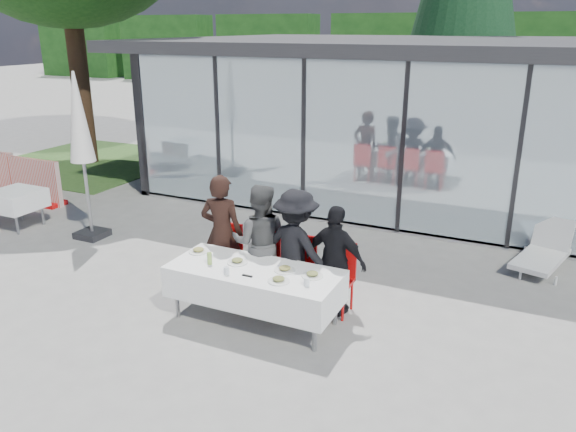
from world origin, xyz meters
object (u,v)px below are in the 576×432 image
at_px(plate_a, 198,251).
at_px(spare_table_left, 16,200).
at_px(diner_chair_b, 264,260).
at_px(lounger, 544,251).
at_px(plate_b, 237,261).
at_px(folded_eyeglasses, 247,276).
at_px(diner_d, 336,261).
at_px(plate_c, 285,269).
at_px(diner_chair_c, 299,266).
at_px(diner_chair_a, 226,253).
at_px(plate_d, 312,275).
at_px(diner_c, 296,249).
at_px(plate_extra, 279,280).
at_px(dining_table, 255,284).
at_px(juice_bottle, 210,259).
at_px(diner_a, 222,233).
at_px(diner_b, 260,242).
at_px(diner_chair_d, 338,274).
at_px(market_umbrella, 80,130).

height_order(plate_a, spare_table_left, plate_a).
height_order(diner_chair_b, lounger, diner_chair_b).
relative_size(plate_b, folded_eyeglasses, 1.96).
xyz_separation_m(diner_d, plate_c, (-0.49, -0.54, 0.01)).
height_order(diner_chair_c, diner_d, diner_d).
xyz_separation_m(diner_chair_a, plate_d, (1.65, -0.65, 0.24)).
relative_size(diner_chair_a, diner_chair_c, 1.00).
bearing_deg(plate_d, diner_c, 130.74).
relative_size(plate_b, plate_extra, 1.00).
xyz_separation_m(dining_table, lounger, (3.40, 3.58, -0.28)).
distance_m(dining_table, juice_bottle, 0.68).
height_order(dining_table, lounger, dining_table).
distance_m(diner_a, plate_extra, 1.59).
relative_size(diner_a, diner_chair_b, 1.80).
distance_m(diner_c, folded_eyeglasses, 0.93).
bearing_deg(diner_b, diner_a, -17.92).
xyz_separation_m(diner_a, folded_eyeglasses, (0.91, -0.89, -0.12)).
distance_m(diner_chair_a, plate_c, 1.44).
bearing_deg(spare_table_left, lounger, 14.02).
distance_m(diner_b, plate_extra, 1.12).
xyz_separation_m(plate_b, folded_eyeglasses, (0.32, -0.31, -0.02)).
relative_size(dining_table, diner_a, 1.29).
height_order(plate_extra, juice_bottle, juice_bottle).
distance_m(diner_chair_d, plate_a, 1.95).
height_order(diner_chair_b, plate_d, diner_chair_b).
relative_size(diner_b, juice_bottle, 10.43).
relative_size(diner_b, spare_table_left, 1.96).
relative_size(plate_a, plate_d, 1.00).
height_order(diner_chair_a, plate_d, diner_chair_a).
bearing_deg(folded_eyeglasses, diner_chair_b, 106.31).
bearing_deg(plate_extra, juice_bottle, 175.01).
xyz_separation_m(diner_c, juice_bottle, (-0.90, -0.77, -0.01)).
bearing_deg(spare_table_left, folded_eyeglasses, -14.27).
xyz_separation_m(plate_d, spare_table_left, (-6.65, 1.16, -0.22)).
relative_size(diner_chair_a, plate_b, 3.56).
bearing_deg(plate_b, juice_bottle, -148.30).
xyz_separation_m(diner_a, diner_d, (1.76, -0.00, -0.11)).
relative_size(plate_c, spare_table_left, 0.32).
xyz_separation_m(dining_table, diner_c, (0.30, 0.65, 0.30)).
bearing_deg(diner_d, folded_eyeglasses, 56.40).
height_order(diner_c, spare_table_left, diner_c).
xyz_separation_m(plate_d, juice_bottle, (-1.37, -0.22, 0.06)).
xyz_separation_m(diner_c, plate_d, (0.47, -0.55, -0.06)).
distance_m(diner_a, diner_d, 1.76).
distance_m(diner_chair_b, diner_d, 1.16).
height_order(diner_c, juice_bottle, diner_c).
distance_m(plate_d, market_umbrella, 5.31).
xyz_separation_m(plate_c, spare_table_left, (-6.27, 1.15, -0.22)).
bearing_deg(plate_c, dining_table, -164.27).
bearing_deg(dining_table, plate_b, 166.34).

